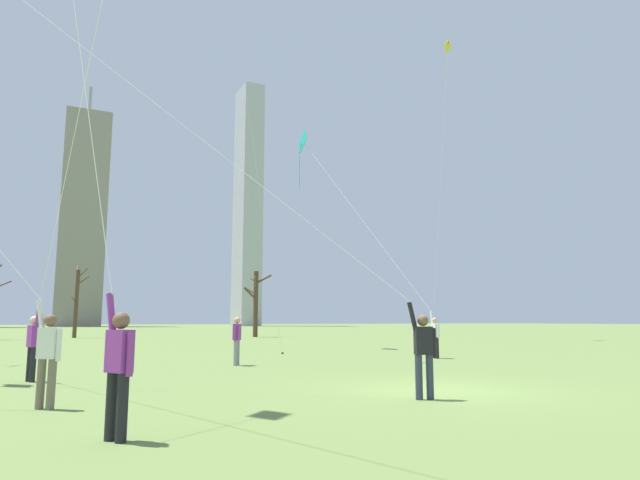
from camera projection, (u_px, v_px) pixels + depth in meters
ground_plane at (441, 390)px, 12.00m from camera, size 400.00×400.00×0.00m
kite_flyer_midfield_left_blue at (54, 241)px, 11.97m from camera, size 1.76×11.90×11.36m
kite_flyer_foreground_left_white at (292, 238)px, 11.74m from camera, size 11.87×10.43×14.25m
kite_flyer_midfield_right_teal at (388, 266)px, 24.92m from camera, size 1.67×11.20×12.66m
kite_flyer_far_back_pink at (104, 248)px, 7.73m from camera, size 2.12×5.44×14.02m
bystander_far_off_by_trees at (237, 338)px, 18.70m from camera, size 0.36×0.44×1.62m
distant_kite_drifting_right_yellow at (447, 63)px, 46.81m from camera, size 5.95×3.92×25.48m
bare_tree_far_right_edge at (256, 301)px, 50.54m from camera, size 2.66×2.37×5.99m
bare_tree_center at (77, 301)px, 48.27m from camera, size 1.44×2.02×6.41m
skyline_wide_slab at (83, 218)px, 134.88m from camera, size 10.50×8.53×60.00m
skyline_slender_spire at (248, 204)px, 149.96m from camera, size 5.44×9.77×65.50m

